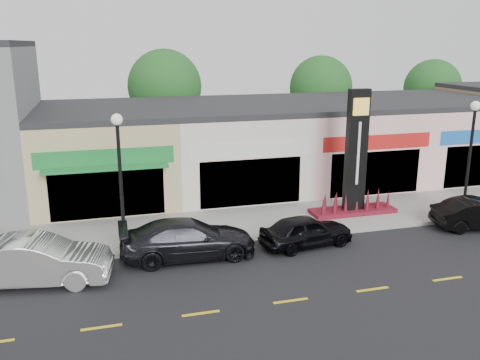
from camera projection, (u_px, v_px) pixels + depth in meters
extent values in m
plane|color=black|center=(334.00, 255.00, 20.19)|extent=(120.00, 120.00, 0.00)
cube|color=gray|center=(294.00, 219.00, 24.22)|extent=(52.00, 4.30, 0.15)
cube|color=gray|center=(313.00, 235.00, 22.13)|extent=(52.00, 0.20, 0.15)
cube|color=tan|center=(104.00, 154.00, 28.10)|extent=(7.00, 10.00, 4.50)
cube|color=#262628|center=(101.00, 110.00, 27.48)|extent=(7.00, 10.00, 0.30)
cube|color=black|center=(108.00, 193.00, 23.72)|extent=(5.25, 0.10, 2.40)
cube|color=#1B7C35|center=(105.00, 157.00, 23.28)|extent=(6.30, 0.12, 0.80)
cube|color=#1B7C35|center=(106.00, 168.00, 22.96)|extent=(5.60, 0.90, 0.12)
cube|color=silver|center=(227.00, 147.00, 29.91)|extent=(7.00, 10.00, 4.50)
cube|color=#262628|center=(226.00, 106.00, 29.29)|extent=(7.00, 10.00, 0.30)
cube|color=black|center=(251.00, 182.00, 25.53)|extent=(5.25, 0.10, 2.40)
cube|color=silver|center=(251.00, 149.00, 25.09)|extent=(6.30, 0.12, 0.80)
cube|color=beige|center=(335.00, 141.00, 31.73)|extent=(7.00, 10.00, 4.50)
cube|color=#262628|center=(337.00, 103.00, 31.10)|extent=(7.00, 10.00, 0.30)
cube|color=black|center=(375.00, 173.00, 27.34)|extent=(5.25, 0.10, 2.40)
cube|color=red|center=(377.00, 142.00, 26.90)|extent=(6.30, 0.12, 0.80)
cube|color=beige|center=(432.00, 136.00, 33.54)|extent=(7.00, 10.00, 4.50)
cube|color=#262628|center=(436.00, 99.00, 32.91)|extent=(7.00, 10.00, 0.30)
cylinder|color=#382619|center=(167.00, 137.00, 36.88)|extent=(0.36, 0.36, 3.15)
sphere|color=#174B1B|center=(165.00, 86.00, 35.93)|extent=(5.20, 5.20, 5.20)
cylinder|color=#382619|center=(319.00, 131.00, 40.01)|extent=(0.36, 0.36, 2.97)
sphere|color=#174B1B|center=(321.00, 87.00, 39.13)|extent=(4.80, 4.80, 4.80)
cylinder|color=#382619|center=(429.00, 127.00, 42.63)|extent=(0.36, 0.36, 2.80)
sphere|color=#174B1B|center=(432.00, 88.00, 41.78)|extent=(4.60, 4.60, 4.60)
cylinder|color=black|center=(125.00, 246.00, 20.37)|extent=(0.32, 0.32, 0.30)
cylinder|color=black|center=(121.00, 186.00, 19.72)|extent=(0.14, 0.14, 5.00)
sphere|color=silver|center=(117.00, 119.00, 19.04)|extent=(0.44, 0.44, 0.44)
cylinder|color=black|center=(463.00, 212.00, 24.51)|extent=(0.32, 0.32, 0.30)
cylinder|color=black|center=(469.00, 161.00, 23.86)|extent=(0.14, 0.14, 5.00)
sphere|color=silver|center=(476.00, 106.00, 23.18)|extent=(0.44, 0.44, 0.44)
cube|color=maroon|center=(353.00, 211.00, 24.81)|extent=(4.20, 1.30, 0.20)
cube|color=black|center=(356.00, 153.00, 24.06)|extent=(1.00, 0.40, 6.00)
cube|color=yellow|center=(361.00, 107.00, 23.28)|extent=(0.80, 0.05, 0.80)
cube|color=silver|center=(358.00, 154.00, 23.85)|extent=(0.12, 0.04, 3.00)
imported|color=silver|center=(36.00, 261.00, 17.67)|extent=(2.62, 5.33, 1.68)
imported|color=black|center=(188.00, 239.00, 19.83)|extent=(2.25, 5.32, 1.53)
imported|color=black|center=(306.00, 231.00, 20.97)|extent=(2.13, 4.11, 1.34)
imported|color=black|center=(480.00, 214.00, 22.98)|extent=(2.14, 4.39, 1.38)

